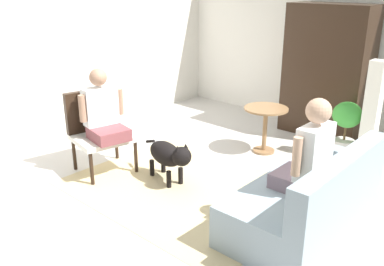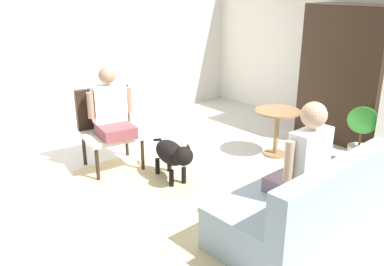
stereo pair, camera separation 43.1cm
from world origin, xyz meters
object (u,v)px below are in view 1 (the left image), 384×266
column_lamp (372,113)px  person_on_armchair (103,112)px  couch (309,201)px  dog (169,155)px  round_end_table (265,121)px  armchair (98,125)px  armoire_cabinet (327,72)px  person_on_couch (309,154)px  potted_plant (346,123)px

column_lamp → person_on_armchair: bearing=-131.6°
couch → person_on_armchair: 2.53m
person_on_armchair → dog: 0.93m
person_on_armchair → round_end_table: 2.16m
armchair → dog: size_ratio=1.12×
dog → column_lamp: (1.46, 2.17, 0.31)m
dog → column_lamp: column_lamp is taller
person_on_armchair → dog: (0.76, 0.32, -0.43)m
dog → column_lamp: 2.63m
person_on_armchair → round_end_table: (1.07, 1.85, -0.33)m
couch → armchair: 2.66m
armchair → dog: armchair is taller
armchair → round_end_table: bearing=55.6°
armoire_cabinet → dog: bearing=-101.3°
person_on_couch → round_end_table: person_on_couch is taller
person_on_armchair → person_on_couch: bearing=11.4°
couch → dog: bearing=-173.9°
round_end_table → potted_plant: potted_plant is taller
dog → armchair: bearing=-162.7°
person_on_couch → armoire_cabinet: 2.81m
round_end_table → dog: (-0.31, -1.52, -0.11)m
armchair → column_lamp: (2.39, 2.46, 0.09)m
couch → potted_plant: bearing=104.6°
armchair → round_end_table: size_ratio=1.55×
person_on_armchair → dog: size_ratio=0.93×
person_on_armchair → dog: bearing=23.2°
person_on_armchair → round_end_table: size_ratio=1.29×
couch → armoire_cabinet: armoire_cabinet is taller
person_on_armchair → armchair: bearing=168.7°
person_on_couch → dog: size_ratio=1.01×
armchair → column_lamp: size_ratio=0.74×
round_end_table → column_lamp: size_ratio=0.48×
dog → round_end_table: bearing=78.4°
dog → column_lamp: bearing=56.0°
armchair → potted_plant: size_ratio=1.34×
round_end_table → person_on_armchair: bearing=-120.1°
person_on_couch → potted_plant: size_ratio=1.21×
person_on_couch → person_on_armchair: 2.44m
person_on_armchair → potted_plant: person_on_armchair is taller
couch → person_on_couch: person_on_couch is taller
armchair → armoire_cabinet: size_ratio=0.51×
person_on_couch → potted_plant: person_on_couch is taller
armchair → couch: bearing=10.2°
person_on_couch → person_on_armchair: (-2.39, -0.48, 0.01)m
person_on_couch → armchair: bearing=-170.1°
armchair → potted_plant: 3.23m
person_on_couch → round_end_table: 1.93m
potted_plant → armchair: bearing=-130.3°
round_end_table → armoire_cabinet: 1.35m
person_on_couch → dog: (-1.64, -0.16, -0.43)m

